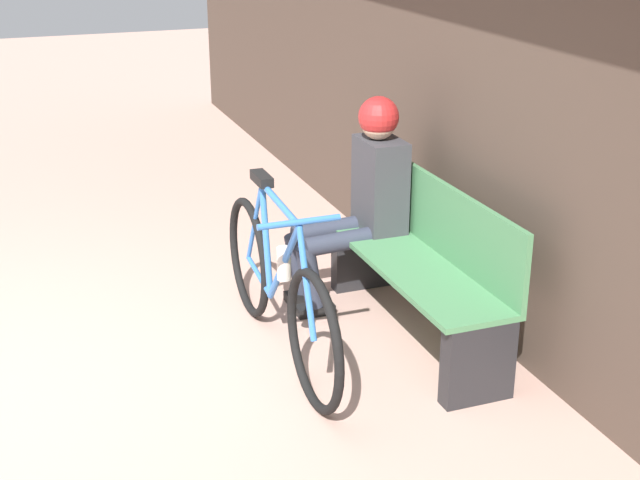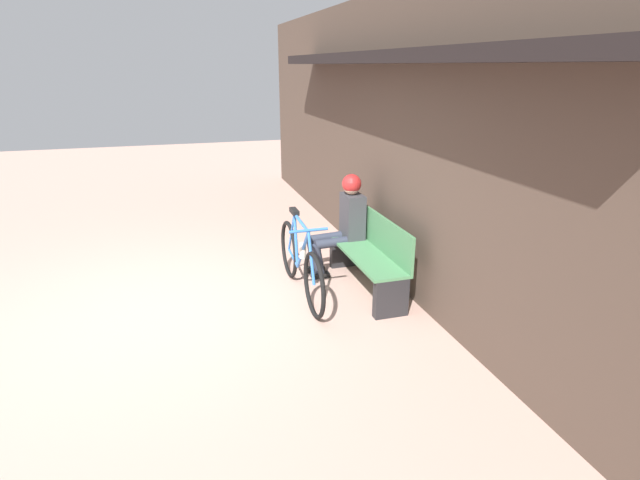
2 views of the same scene
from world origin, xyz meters
TOP-DOWN VIEW (x-y plane):
  - ground_plane at (0.00, 0.00)m, footprint 24.00×24.00m
  - storefront_wall at (0.00, 2.55)m, footprint 12.00×0.56m
  - park_bench_near at (0.05, 2.17)m, footprint 1.51×0.42m
  - bicycle at (-0.01, 1.37)m, footprint 1.76×0.40m
  - person_seated at (-0.49, 2.05)m, footprint 0.34×0.66m

SIDE VIEW (x-z plane):
  - ground_plane at x=0.00m, z-range 0.00..0.00m
  - bicycle at x=-0.01m, z-range -0.08..0.84m
  - park_bench_near at x=0.05m, z-range -0.03..0.80m
  - person_seated at x=-0.49m, z-range 0.08..1.30m
  - storefront_wall at x=0.00m, z-range 0.06..3.26m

